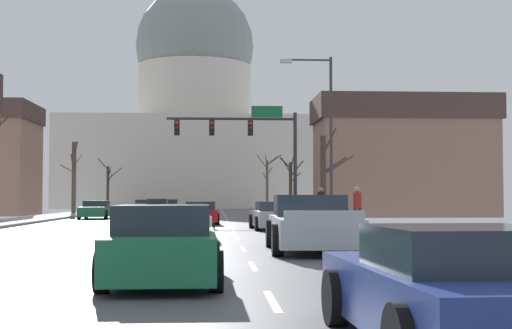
% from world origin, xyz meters
% --- Properties ---
extents(ground, '(20.00, 180.00, 0.20)m').
position_xyz_m(ground, '(0.00, -0.00, 0.02)').
color(ground, '#505055').
extents(signal_gantry, '(7.91, 0.41, 6.85)m').
position_xyz_m(signal_gantry, '(4.79, 15.31, 5.08)').
color(signal_gantry, '#28282D').
rests_on(signal_gantry, ground).
extents(street_lamp_right, '(2.50, 0.24, 7.96)m').
position_xyz_m(street_lamp_right, '(7.87, 5.24, 4.88)').
color(street_lamp_right, '#333338').
rests_on(street_lamp_right, ground).
extents(capitol_building, '(33.76, 23.44, 32.45)m').
position_xyz_m(capitol_building, '(0.00, 70.97, 11.39)').
color(capitol_building, beige).
rests_on(capitol_building, ground).
extents(sedan_near_00, '(2.09, 4.46, 1.22)m').
position_xyz_m(sedan_near_00, '(1.92, 10.32, 0.57)').
color(sedan_near_00, '#B71414').
rests_on(sedan_near_00, ground).
extents(sedan_near_01, '(2.17, 4.61, 1.25)m').
position_xyz_m(sedan_near_01, '(5.39, 3.50, 0.59)').
color(sedan_near_01, '#9EA3A8').
rests_on(sedan_near_01, ground).
extents(sedan_near_02, '(2.19, 4.54, 1.20)m').
position_xyz_m(sedan_near_02, '(1.62, -3.48, 0.57)').
color(sedan_near_02, silver).
rests_on(sedan_near_02, ground).
extents(pickup_truck_near_03, '(2.44, 5.51, 1.52)m').
position_xyz_m(pickup_truck_near_03, '(5.32, -9.44, 0.69)').
color(pickup_truck_near_03, '#ADB2B7').
rests_on(pickup_truck_near_03, ground).
extents(sedan_near_04, '(2.00, 4.34, 1.33)m').
position_xyz_m(sedan_near_04, '(1.83, -16.67, 0.61)').
color(sedan_near_04, '#1E7247').
rests_on(sedan_near_04, ground).
extents(sedan_near_05, '(2.08, 4.33, 1.19)m').
position_xyz_m(sedan_near_05, '(4.99, -22.28, 0.56)').
color(sedan_near_05, navy).
rests_on(sedan_near_05, ground).
extents(sedan_oncoming_00, '(1.96, 4.36, 1.20)m').
position_xyz_m(sedan_oncoming_00, '(-5.19, 20.45, 0.57)').
color(sedan_oncoming_00, '#1E7247').
rests_on(sedan_oncoming_00, ground).
extents(sedan_oncoming_01, '(2.03, 4.23, 1.30)m').
position_xyz_m(sedan_oncoming_01, '(-1.93, 31.21, 0.61)').
color(sedan_oncoming_01, '#B71414').
rests_on(sedan_oncoming_01, ground).
extents(sedan_oncoming_02, '(2.02, 4.34, 1.20)m').
position_xyz_m(sedan_oncoming_02, '(-1.70, 43.75, 0.57)').
color(sedan_oncoming_02, '#6B6056').
rests_on(sedan_oncoming_02, ground).
extents(sedan_oncoming_03, '(2.07, 4.66, 1.12)m').
position_xyz_m(sedan_oncoming_03, '(-5.30, 54.78, 0.54)').
color(sedan_oncoming_03, '#9EA3A8').
rests_on(sedan_oncoming_03, ground).
extents(flank_building_02, '(13.09, 6.28, 8.79)m').
position_xyz_m(flank_building_02, '(16.60, 24.27, 4.45)').
color(flank_building_02, '#8C6656').
rests_on(flank_building_02, ground).
extents(bare_tree_00, '(1.82, 2.47, 4.81)m').
position_xyz_m(bare_tree_00, '(8.36, 8.56, 2.55)').
color(bare_tree_00, '#423328').
rests_on(bare_tree_00, ground).
extents(bare_tree_01, '(1.77, 1.11, 5.76)m').
position_xyz_m(bare_tree_01, '(-8.64, 31.02, 3.12)').
color(bare_tree_01, brown).
rests_on(bare_tree_01, ground).
extents(bare_tree_02, '(1.92, 2.13, 4.65)m').
position_xyz_m(bare_tree_02, '(8.71, 28.59, 2.45)').
color(bare_tree_02, '#4C3D2D').
rests_on(bare_tree_02, ground).
extents(bare_tree_03, '(2.38, 2.23, 5.16)m').
position_xyz_m(bare_tree_03, '(-7.91, 45.05, 2.59)').
color(bare_tree_03, '#423328').
rests_on(bare_tree_03, ground).
extents(bare_tree_04, '(2.56, 2.24, 5.65)m').
position_xyz_m(bare_tree_04, '(8.10, 45.69, 3.11)').
color(bare_tree_04, brown).
rests_on(bare_tree_04, ground).
extents(pedestrian_00, '(0.35, 0.34, 1.71)m').
position_xyz_m(pedestrian_00, '(8.35, -0.32, 1.10)').
color(pedestrian_00, '#33333D').
rests_on(pedestrian_00, ground).
extents(pedestrian_01, '(0.35, 0.34, 1.77)m').
position_xyz_m(pedestrian_01, '(7.76, 5.60, 1.12)').
color(pedestrian_01, black).
rests_on(pedestrian_01, ground).
extents(bicycle_parked, '(0.12, 1.77, 0.85)m').
position_xyz_m(bicycle_parked, '(8.18, 1.27, 0.49)').
color(bicycle_parked, black).
rests_on(bicycle_parked, ground).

